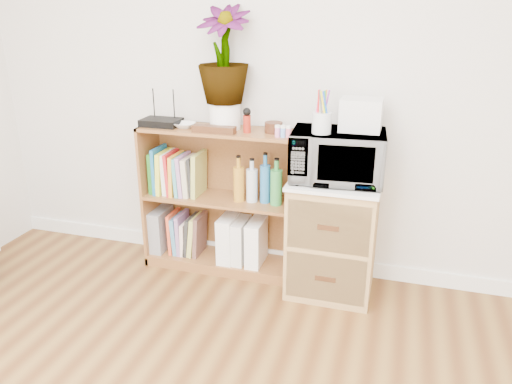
% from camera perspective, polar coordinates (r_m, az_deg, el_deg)
% --- Properties ---
extents(skirting_board, '(4.00, 0.02, 0.10)m').
position_cam_1_polar(skirting_board, '(3.45, 2.37, -7.37)').
color(skirting_board, white).
rests_on(skirting_board, ground).
extents(bookshelf, '(1.00, 0.30, 0.95)m').
position_cam_1_polar(bookshelf, '(3.24, -4.14, -0.99)').
color(bookshelf, brown).
rests_on(bookshelf, ground).
extents(wicker_unit, '(0.50, 0.45, 0.70)m').
position_cam_1_polar(wicker_unit, '(3.06, 8.75, -5.14)').
color(wicker_unit, '#9E7542').
rests_on(wicker_unit, ground).
extents(microwave, '(0.55, 0.39, 0.29)m').
position_cam_1_polar(microwave, '(2.86, 9.27, 4.07)').
color(microwave, silver).
rests_on(microwave, wicker_unit).
extents(pen_cup, '(0.10, 0.10, 0.11)m').
position_cam_1_polar(pen_cup, '(2.76, 7.52, 7.84)').
color(pen_cup, silver).
rests_on(pen_cup, microwave).
extents(small_appliance, '(0.23, 0.19, 0.18)m').
position_cam_1_polar(small_appliance, '(2.85, 11.92, 8.66)').
color(small_appliance, silver).
rests_on(small_appliance, microwave).
extents(router, '(0.24, 0.16, 0.04)m').
position_cam_1_polar(router, '(3.23, -10.78, 7.84)').
color(router, black).
rests_on(router, bookshelf).
extents(white_bowl, '(0.13, 0.13, 0.03)m').
position_cam_1_polar(white_bowl, '(3.15, -8.15, 7.56)').
color(white_bowl, silver).
rests_on(white_bowl, bookshelf).
extents(plant_pot, '(0.19, 0.19, 0.16)m').
position_cam_1_polar(plant_pot, '(3.09, -3.57, 8.69)').
color(plant_pot, white).
rests_on(plant_pot, bookshelf).
extents(potted_plant, '(0.31, 0.31, 0.56)m').
position_cam_1_polar(potted_plant, '(3.03, -3.72, 15.38)').
color(potted_plant, '#30732E').
rests_on(potted_plant, plant_pot).
extents(trinket_box, '(0.26, 0.07, 0.04)m').
position_cam_1_polar(trinket_box, '(3.00, -4.82, 7.15)').
color(trinket_box, '#381D0F').
rests_on(trinket_box, bookshelf).
extents(kokeshi_doll, '(0.05, 0.05, 0.10)m').
position_cam_1_polar(kokeshi_doll, '(2.99, -1.04, 7.76)').
color(kokeshi_doll, maroon).
rests_on(kokeshi_doll, bookshelf).
extents(wooden_bowl, '(0.11, 0.11, 0.06)m').
position_cam_1_polar(wooden_bowl, '(3.00, 2.02, 7.39)').
color(wooden_bowl, '#381A0F').
rests_on(wooden_bowl, bookshelf).
extents(paint_jars, '(0.10, 0.04, 0.05)m').
position_cam_1_polar(paint_jars, '(2.88, 3.10, 6.73)').
color(paint_jars, pink).
rests_on(paint_jars, bookshelf).
extents(file_box, '(0.09, 0.23, 0.29)m').
position_cam_1_polar(file_box, '(3.51, -10.74, -4.17)').
color(file_box, gray).
rests_on(file_box, bookshelf).
extents(magazine_holder_left, '(0.10, 0.25, 0.31)m').
position_cam_1_polar(magazine_holder_left, '(3.32, -3.12, -5.21)').
color(magazine_holder_left, white).
rests_on(magazine_holder_left, bookshelf).
extents(magazine_holder_mid, '(0.09, 0.23, 0.29)m').
position_cam_1_polar(magazine_holder_mid, '(3.30, -1.84, -5.54)').
color(magazine_holder_mid, silver).
rests_on(magazine_holder_mid, bookshelf).
extents(magazine_holder_right, '(0.09, 0.24, 0.30)m').
position_cam_1_polar(magazine_holder_right, '(3.26, 0.04, -5.72)').
color(magazine_holder_right, white).
rests_on(magazine_holder_right, bookshelf).
extents(cookbooks, '(0.34, 0.20, 0.31)m').
position_cam_1_polar(cookbooks, '(3.30, -9.02, 2.16)').
color(cookbooks, '#22721E').
rests_on(cookbooks, bookshelf).
extents(liquor_bottles, '(0.39, 0.07, 0.31)m').
position_cam_1_polar(liquor_bottles, '(3.09, 1.08, 1.34)').
color(liquor_bottles, '#B77D22').
rests_on(liquor_bottles, bookshelf).
extents(lower_books, '(0.23, 0.19, 0.29)m').
position_cam_1_polar(lower_books, '(3.44, -7.82, -4.76)').
color(lower_books, '#EA4E29').
rests_on(lower_books, bookshelf).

